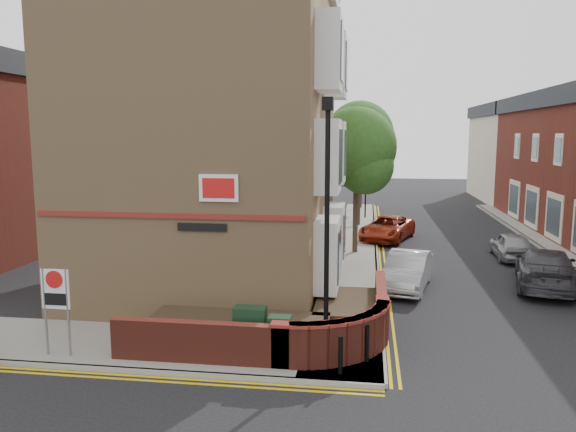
{
  "coord_description": "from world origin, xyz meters",
  "views": [
    {
      "loc": [
        2.54,
        -11.9,
        5.6
      ],
      "look_at": [
        0.27,
        4.0,
        3.23
      ],
      "focal_mm": 35.0,
      "sensor_mm": 36.0,
      "label": 1
    }
  ],
  "objects_px": {
    "zone_sign": "(56,296)",
    "silver_car_near": "(407,271)",
    "utility_cabinet_large": "(250,330)",
    "lamppost": "(327,230)"
  },
  "relations": [
    {
      "from": "silver_car_near",
      "to": "lamppost",
      "type": "bearing_deg",
      "value": -96.46
    },
    {
      "from": "lamppost",
      "to": "utility_cabinet_large",
      "type": "xyz_separation_m",
      "value": [
        -1.9,
        0.1,
        -2.62
      ]
    },
    {
      "from": "utility_cabinet_large",
      "to": "zone_sign",
      "type": "bearing_deg",
      "value": -170.31
    },
    {
      "from": "zone_sign",
      "to": "silver_car_near",
      "type": "height_order",
      "value": "zone_sign"
    },
    {
      "from": "lamppost",
      "to": "silver_car_near",
      "type": "height_order",
      "value": "lamppost"
    },
    {
      "from": "lamppost",
      "to": "silver_car_near",
      "type": "relative_size",
      "value": 1.57
    },
    {
      "from": "lamppost",
      "to": "silver_car_near",
      "type": "bearing_deg",
      "value": 71.3
    },
    {
      "from": "utility_cabinet_large",
      "to": "lamppost",
      "type": "bearing_deg",
      "value": -3.01
    },
    {
      "from": "utility_cabinet_large",
      "to": "silver_car_near",
      "type": "height_order",
      "value": "silver_car_near"
    },
    {
      "from": "zone_sign",
      "to": "silver_car_near",
      "type": "bearing_deg",
      "value": 41.05
    }
  ]
}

